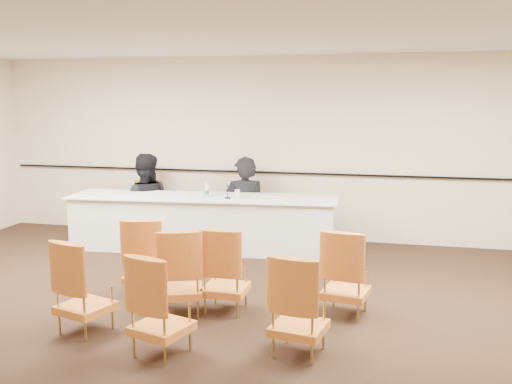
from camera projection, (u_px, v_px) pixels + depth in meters
floor at (207, 328)px, 5.78m from camera, size 10.00×10.00×0.00m
ceiling at (203, 23)px, 5.30m from camera, size 10.00×10.00×0.00m
wall_back at (282, 148)px, 9.38m from camera, size 10.00×0.04×3.00m
wall_rail at (281, 173)px, 9.41m from camera, size 9.80×0.04×0.03m
panel_table at (203, 223)px, 8.80m from camera, size 4.20×1.28×0.83m
panelist_main at (245, 215)px, 9.30m from camera, size 0.81×0.66×1.93m
panelist_main_chair at (245, 213)px, 9.29m from camera, size 0.54×0.54×0.95m
panelist_second at (145, 209)px, 9.54m from camera, size 1.07×0.94×1.85m
panelist_second_chair at (145, 210)px, 9.54m from camera, size 0.54×0.54×0.95m
papers at (227, 198)px, 8.60m from camera, size 0.37×0.33×0.00m
microphone at (228, 190)px, 8.51m from camera, size 0.12×0.19×0.25m
water_bottle at (207, 189)px, 8.70m from camera, size 0.09×0.09×0.23m
drinking_glass at (201, 194)px, 8.61m from camera, size 0.08×0.08×0.10m
coffee_cup at (237, 194)px, 8.57m from camera, size 0.10×0.10×0.13m
aud_chair_front_left at (145, 257)px, 6.67m from camera, size 0.60×0.60×0.95m
aud_chair_front_mid at (226, 269)px, 6.18m from camera, size 0.50×0.50×0.95m
aud_chair_front_right at (346, 272)px, 6.07m from camera, size 0.58×0.58×0.95m
aud_chair_back_left at (85, 286)px, 5.63m from camera, size 0.63×0.63×0.95m
aud_chair_back_mid at (161, 304)px, 5.13m from camera, size 0.63×0.63×0.95m
aud_chair_back_right at (299, 304)px, 5.13m from camera, size 0.58×0.58×0.95m
aud_chair_extra at (180, 271)px, 6.12m from camera, size 0.64×0.64×0.95m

